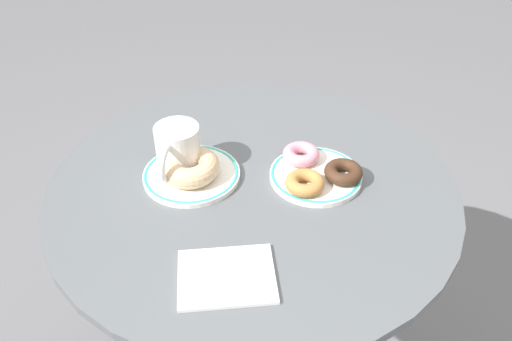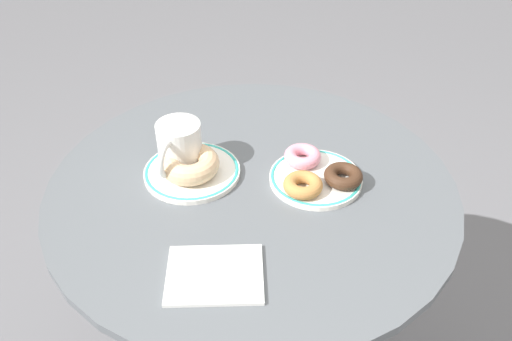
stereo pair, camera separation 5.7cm
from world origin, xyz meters
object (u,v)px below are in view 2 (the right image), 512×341
(plate_right, at_px, (316,178))
(donut_chocolate, at_px, (343,176))
(donut_pink_frosted, at_px, (303,156))
(donut_old_fashioned, at_px, (303,185))
(cafe_table, at_px, (252,273))
(paper_napkin, at_px, (215,274))
(plate_left, at_px, (191,173))
(coffee_mug, at_px, (179,147))
(donut_glazed, at_px, (190,164))

(plate_right, distance_m, donut_chocolate, 0.05)
(donut_pink_frosted, height_order, donut_old_fashioned, same)
(cafe_table, bearing_deg, paper_napkin, -91.65)
(plate_left, height_order, coffee_mug, coffee_mug)
(plate_left, relative_size, donut_pink_frosted, 2.56)
(donut_glazed, height_order, coffee_mug, coffee_mug)
(cafe_table, distance_m, coffee_mug, 0.33)
(donut_pink_frosted, bearing_deg, coffee_mug, -166.45)
(cafe_table, height_order, donut_glazed, donut_glazed)
(donut_old_fashioned, distance_m, coffee_mug, 0.24)
(plate_right, height_order, paper_napkin, plate_right)
(plate_right, height_order, donut_pink_frosted, donut_pink_frosted)
(plate_left, distance_m, donut_glazed, 0.03)
(cafe_table, relative_size, plate_left, 4.26)
(coffee_mug, bearing_deg, cafe_table, -5.19)
(cafe_table, bearing_deg, plate_left, -178.08)
(donut_glazed, bearing_deg, plate_left, 95.27)
(plate_right, xyz_separation_m, paper_napkin, (-0.12, -0.26, -0.00))
(donut_glazed, bearing_deg, donut_old_fashioned, -2.26)
(plate_right, xyz_separation_m, donut_glazed, (-0.23, -0.04, 0.03))
(donut_old_fashioned, bearing_deg, donut_chocolate, 30.84)
(donut_pink_frosted, xyz_separation_m, coffee_mug, (-0.23, -0.05, 0.03))
(plate_right, relative_size, donut_old_fashioned, 2.44)
(plate_right, distance_m, paper_napkin, 0.29)
(plate_left, distance_m, donut_pink_frosted, 0.21)
(donut_pink_frosted, relative_size, coffee_mug, 0.56)
(donut_pink_frosted, height_order, paper_napkin, donut_pink_frosted)
(donut_glazed, height_order, paper_napkin, donut_glazed)
(donut_glazed, distance_m, donut_chocolate, 0.28)
(cafe_table, relative_size, plate_right, 4.48)
(plate_left, distance_m, donut_old_fashioned, 0.21)
(cafe_table, relative_size, donut_glazed, 7.01)
(donut_chocolate, bearing_deg, donut_old_fashioned, -149.16)
(plate_right, height_order, donut_old_fashioned, donut_old_fashioned)
(donut_old_fashioned, bearing_deg, cafe_table, 169.40)
(plate_left, height_order, paper_napkin, plate_left)
(plate_right, relative_size, paper_napkin, 1.18)
(donut_glazed, relative_size, donut_old_fashioned, 1.56)
(plate_left, xyz_separation_m, donut_chocolate, (0.28, 0.03, 0.02))
(paper_napkin, relative_size, coffee_mug, 1.16)
(donut_glazed, relative_size, paper_napkin, 0.76)
(cafe_table, distance_m, donut_pink_frosted, 0.30)
(plate_left, relative_size, donut_glazed, 1.64)
(paper_napkin, bearing_deg, donut_old_fashioned, 64.23)
(donut_old_fashioned, bearing_deg, paper_napkin, -115.77)
(plate_left, bearing_deg, donut_pink_frosted, 19.63)
(donut_chocolate, bearing_deg, donut_pink_frosted, 150.87)
(plate_right, bearing_deg, paper_napkin, -115.06)
(plate_right, height_order, donut_glazed, donut_glazed)
(paper_napkin, bearing_deg, cafe_table, 88.35)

